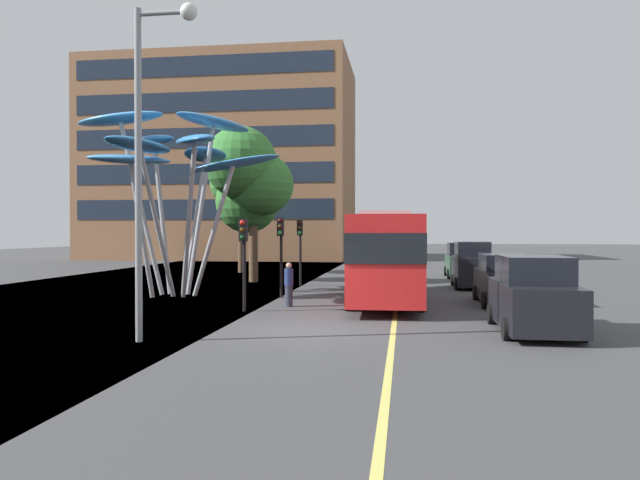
{
  "coord_description": "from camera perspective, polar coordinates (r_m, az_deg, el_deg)",
  "views": [
    {
      "loc": [
        2.67,
        -16.77,
        2.85
      ],
      "look_at": [
        -0.65,
        6.56,
        2.5
      ],
      "focal_mm": 33.56,
      "sensor_mm": 36.0,
      "label": 1
    }
  ],
  "objects": [
    {
      "name": "traffic_light_kerb_far",
      "position": [
        25.74,
        -3.77,
        0.07
      ],
      "size": [
        0.28,
        0.42,
        3.44
      ],
      "color": "black",
      "rests_on": "ground"
    },
    {
      "name": "car_parked_mid",
      "position": [
        24.31,
        17.17,
        -3.72
      ],
      "size": [
        2.04,
        4.57,
        1.96
      ],
      "color": "black",
      "rests_on": "ground"
    },
    {
      "name": "car_side_street",
      "position": [
        37.82,
        13.42,
        -1.98
      ],
      "size": [
        2.04,
        4.43,
        2.15
      ],
      "color": "#2D5138",
      "rests_on": "ground"
    },
    {
      "name": "street_lamp",
      "position": [
        16.12,
        -15.84,
        9.95
      ],
      "size": [
        1.67,
        0.44,
        8.62
      ],
      "color": "gray",
      "rests_on": "ground"
    },
    {
      "name": "ground",
      "position": [
        17.34,
        -3.14,
        -8.77
      ],
      "size": [
        120.0,
        240.0,
        0.1
      ],
      "color": "#424244"
    },
    {
      "name": "backdrop_building",
      "position": [
        64.85,
        -9.16,
        7.33
      ],
      "size": [
        26.86,
        14.18,
        20.36
      ],
      "color": "#8E6042",
      "rests_on": "ground"
    },
    {
      "name": "leaf_sculpture",
      "position": [
        27.37,
        -13.81,
        8.2
      ],
      "size": [
        9.86,
        9.24,
        8.39
      ],
      "color": "#9EA0A5",
      "rests_on": "ground"
    },
    {
      "name": "red_bus",
      "position": [
        24.4,
        6.18,
        -1.17
      ],
      "size": [
        3.12,
        11.17,
        3.64
      ],
      "color": "red",
      "rests_on": "ground"
    },
    {
      "name": "car_parked_near",
      "position": [
        17.91,
        19.66,
        -5.1
      ],
      "size": [
        2.1,
        4.51,
        2.15
      ],
      "color": "black",
      "rests_on": "ground"
    },
    {
      "name": "traffic_light_kerb_near",
      "position": [
        21.22,
        -7.3,
        -0.4
      ],
      "size": [
        0.28,
        0.42,
        3.29
      ],
      "color": "black",
      "rests_on": "ground"
    },
    {
      "name": "tree_pavement_far",
      "position": [
        41.21,
        -7.58,
        5.63
      ],
      "size": [
        4.33,
        5.31,
        8.18
      ],
      "color": "brown",
      "rests_on": "ground"
    },
    {
      "name": "pedestrian",
      "position": [
        22.62,
        -2.99,
        -4.27
      ],
      "size": [
        0.34,
        0.34,
        1.66
      ],
      "color": "#2D3342",
      "rests_on": "ground"
    },
    {
      "name": "tree_pavement_near",
      "position": [
        33.79,
        -6.69,
        5.4
      ],
      "size": [
        4.76,
        5.57,
        8.54
      ],
      "color": "brown",
      "rests_on": "ground"
    },
    {
      "name": "traffic_light_island_mid",
      "position": [
        30.86,
        -1.92,
        0.18
      ],
      "size": [
        0.28,
        0.42,
        3.43
      ],
      "color": "black",
      "rests_on": "ground"
    },
    {
      "name": "car_parked_far",
      "position": [
        31.0,
        14.31,
        -2.44
      ],
      "size": [
        1.92,
        3.95,
        2.32
      ],
      "color": "black",
      "rests_on": "ground"
    }
  ]
}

